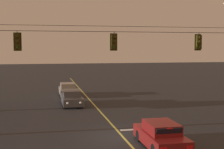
{
  "coord_description": "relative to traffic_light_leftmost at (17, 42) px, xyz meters",
  "views": [
    {
      "loc": [
        -4.59,
        -18.41,
        5.32
      ],
      "look_at": [
        0.0,
        3.1,
        3.48
      ],
      "focal_mm": 51.95,
      "sensor_mm": 36.0,
      "label": 1
    }
  ],
  "objects": [
    {
      "name": "car_waiting_near_lane",
      "position": [
        7.57,
        -4.52,
        -5.03
      ],
      "size": [
        1.8,
        4.33,
        1.39
      ],
      "color": "maroon",
      "rests_on": "ground"
    },
    {
      "name": "lane_centre_stripe",
      "position": [
        6.1,
        6.02,
        -5.68
      ],
      "size": [
        0.14,
        60.0,
        0.01
      ],
      "primitive_type": "cube",
      "color": "#D1C64C",
      "rests_on": "ground"
    },
    {
      "name": "car_oncoming_trailing",
      "position": [
        4.13,
        15.27,
        -5.03
      ],
      "size": [
        1.8,
        4.42,
        1.39
      ],
      "color": "gray",
      "rests_on": "ground"
    },
    {
      "name": "traffic_light_leftmost",
      "position": [
        0.0,
        0.0,
        0.0
      ],
      "size": [
        0.48,
        0.41,
        1.22
      ],
      "color": "black"
    },
    {
      "name": "traffic_light_centre",
      "position": [
        11.96,
        0.0,
        0.0
      ],
      "size": [
        0.48,
        0.41,
        1.22
      ],
      "color": "black"
    },
    {
      "name": "stop_bar_paint",
      "position": [
        8.0,
        -0.58,
        -5.68
      ],
      "size": [
        3.4,
        0.36,
        0.01
      ],
      "primitive_type": "cube",
      "color": "silver",
      "rests_on": "ground"
    },
    {
      "name": "signal_span_assembly",
      "position": [
        6.1,
        0.02,
        -1.66
      ],
      "size": [
        19.45,
        0.32,
        7.74
      ],
      "color": "#2D2116",
      "rests_on": "ground"
    },
    {
      "name": "traffic_light_left_inner",
      "position": [
        6.02,
        0.0,
        0.0
      ],
      "size": [
        0.48,
        0.41,
        1.22
      ],
      "color": "black"
    },
    {
      "name": "ground_plane",
      "position": [
        6.1,
        -2.08,
        -5.68
      ],
      "size": [
        180.0,
        180.0,
        0.0
      ],
      "primitive_type": "plane",
      "color": "#28282B"
    },
    {
      "name": "car_oncoming_lead",
      "position": [
        4.06,
        9.29,
        -5.03
      ],
      "size": [
        1.8,
        4.42,
        1.39
      ],
      "color": "#4C4C51",
      "rests_on": "ground"
    }
  ]
}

